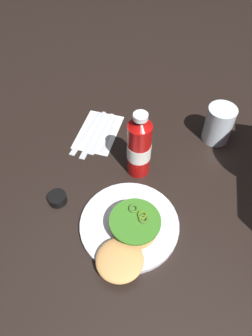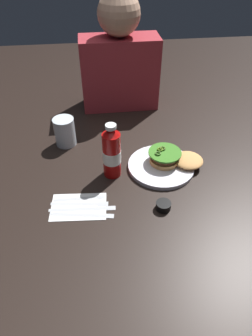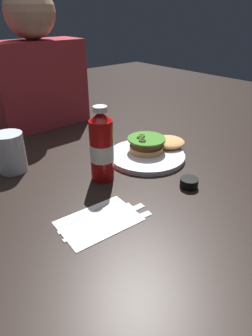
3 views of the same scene
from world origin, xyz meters
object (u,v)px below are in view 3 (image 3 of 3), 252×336
(butter_knife, at_px, (112,218))
(spoon_utensil, at_px, (101,207))
(burger_sandwich, at_px, (155,143))
(water_glass, at_px, (11,152))
(napkin, at_px, (99,221))
(diner_person, at_px, (37,68))
(steak_knife, at_px, (118,224))
(dinner_plate, at_px, (146,156))
(fork_utensil, at_px, (103,214))
(condiment_cup, at_px, (189,183))
(ketchup_bottle, at_px, (102,148))

(butter_knife, height_order, spoon_utensil, same)
(burger_sandwich, height_order, water_glass, water_glass)
(burger_sandwich, relative_size, butter_knife, 0.94)
(napkin, bearing_deg, water_glass, 97.67)
(burger_sandwich, distance_m, diner_person, 0.56)
(napkin, relative_size, steak_knife, 0.88)
(dinner_plate, xyz_separation_m, burger_sandwich, (0.05, 0.01, 0.03))
(dinner_plate, relative_size, spoon_utensil, 1.40)
(spoon_utensil, bearing_deg, diner_person, 74.24)
(butter_knife, bearing_deg, water_glass, 101.21)
(napkin, bearing_deg, dinner_plate, 27.55)
(butter_knife, bearing_deg, fork_utensil, 105.16)
(burger_sandwich, bearing_deg, fork_utensil, -154.41)
(burger_sandwich, bearing_deg, condiment_cup, -111.44)
(condiment_cup, distance_m, napkin, 0.28)
(burger_sandwich, bearing_deg, napkin, -154.42)
(water_glass, bearing_deg, fork_utensil, -79.05)
(steak_knife, height_order, fork_utensil, same)
(fork_utensil, bearing_deg, dinner_plate, 27.69)
(water_glass, distance_m, steak_knife, 0.42)
(ketchup_bottle, relative_size, fork_utensil, 1.10)
(burger_sandwich, relative_size, condiment_cup, 4.14)
(water_glass, xyz_separation_m, fork_utensil, (0.07, -0.36, -0.05))
(napkin, bearing_deg, steak_knife, -60.11)
(fork_utensil, bearing_deg, condiment_cup, -11.08)
(steak_knife, bearing_deg, dinner_plate, 35.09)
(diner_person, bearing_deg, butter_knife, -105.07)
(napkin, xyz_separation_m, diner_person, (0.21, 0.68, 0.23))
(napkin, xyz_separation_m, spoon_utensil, (0.03, 0.04, 0.00))
(water_glass, xyz_separation_m, steak_knife, (0.07, -0.41, -0.05))
(condiment_cup, bearing_deg, spoon_utensil, 162.75)
(ketchup_bottle, xyz_separation_m, diner_person, (0.09, 0.52, 0.13))
(burger_sandwich, distance_m, water_glass, 0.45)
(water_glass, xyz_separation_m, condiment_cup, (0.33, -0.41, -0.05))
(burger_sandwich, relative_size, napkin, 1.14)
(water_glass, distance_m, butter_knife, 0.39)
(ketchup_bottle, relative_size, spoon_utensil, 1.19)
(burger_sandwich, relative_size, water_glass, 1.75)
(dinner_plate, height_order, condiment_cup, condiment_cup)
(burger_sandwich, height_order, condiment_cup, burger_sandwich)
(fork_utensil, bearing_deg, ketchup_bottle, 53.34)
(ketchup_bottle, height_order, steak_knife, ketchup_bottle)
(spoon_utensil, xyz_separation_m, diner_person, (0.18, 0.64, 0.23))
(spoon_utensil, relative_size, diner_person, 0.35)
(dinner_plate, height_order, butter_knife, dinner_plate)
(ketchup_bottle, relative_size, condiment_cup, 4.26)
(condiment_cup, xyz_separation_m, butter_knife, (-0.25, 0.03, -0.01))
(water_glass, height_order, spoon_utensil, water_glass)
(butter_knife, bearing_deg, steak_knife, -96.47)
(dinner_plate, distance_m, ketchup_bottle, 0.21)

